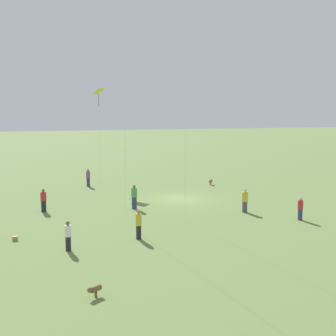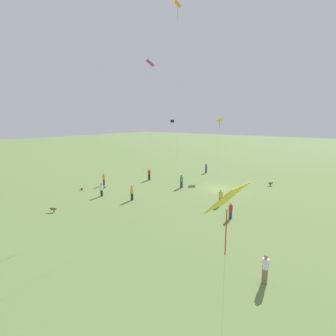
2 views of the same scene
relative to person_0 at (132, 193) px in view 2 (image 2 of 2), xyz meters
name	(u,v)px [view 2 (image 2 of 2)]	position (x,y,z in m)	size (l,w,h in m)	color
ground_plane	(219,189)	(-6.08, -10.95, -0.90)	(240.00, 240.00, 0.00)	olive
person_0	(132,193)	(0.00, 0.00, 0.00)	(0.43, 0.43, 1.79)	#232328
person_1	(231,211)	(-11.86, -1.45, -0.09)	(0.43, 0.43, 1.63)	#333D5B
person_2	(149,175)	(5.21, -9.20, -0.05)	(0.59, 0.59, 1.74)	#232328
person_3	(206,168)	(0.64, -19.56, -0.03)	(0.55, 0.55, 1.76)	#333D5B
person_4	(101,190)	(4.21, 1.11, -0.07)	(0.49, 0.49, 1.66)	#232328
person_5	(104,179)	(8.28, -2.65, -0.01)	(0.38, 0.38, 1.74)	#333D5B
person_6	(181,181)	(-1.55, -8.30, 0.02)	(0.59, 0.59, 1.86)	#333D5B
person_8	(265,269)	(-17.63, 6.93, -0.02)	(0.51, 0.51, 1.78)	#847056
person_9	(221,197)	(-9.22, -4.77, -0.03)	(0.62, 0.62, 1.78)	#4C4C51
kite_0	(227,202)	(-18.29, 14.36, 6.16)	(0.98, 1.32, 7.66)	yellow
kite_1	(150,69)	(0.04, -3.68, 14.57)	(1.34, 1.29, 16.48)	purple
kite_2	(178,21)	(-4.09, -3.43, 18.97)	(1.00, 1.01, 21.83)	orange
kite_4	(220,121)	(-0.81, -21.42, 8.24)	(1.39, 1.40, 9.69)	yellow
kite_5	(172,123)	(12.97, -26.25, 7.81)	(0.93, 0.88, 9.42)	black
dog_0	(53,209)	(3.69, 7.89, -0.55)	(0.65, 0.53, 0.51)	brown
dog_1	(271,183)	(-11.36, -17.00, -0.52)	(0.54, 0.69, 0.56)	brown
picnic_bag_0	(82,189)	(8.73, 0.82, -0.76)	(0.30, 0.27, 0.28)	#933833
picnic_bag_1	(105,187)	(7.08, -1.79, -0.77)	(0.35, 0.31, 0.25)	#A58459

